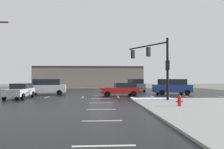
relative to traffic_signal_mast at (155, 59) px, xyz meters
name	(u,v)px	position (x,y,z in m)	size (l,w,h in m)	color
ground_plane	(101,97)	(-5.33, 3.73, -4.02)	(120.00, 120.00, 0.00)	slate
road_asphalt	(101,97)	(-5.33, 3.73, -4.01)	(44.00, 44.00, 0.02)	black
snow_strip_curbside	(152,99)	(-0.33, -0.27, -3.85)	(4.00, 1.60, 0.06)	white
lane_markings	(112,98)	(-4.12, 2.36, -4.00)	(36.15, 36.15, 0.01)	silver
traffic_signal_mast	(155,59)	(0.00, 0.00, 0.00)	(2.99, 5.25, 5.74)	black
fire_hydrant	(179,100)	(0.29, -5.71, -3.48)	(0.48, 0.26, 0.79)	red
strip_building_background	(89,77)	(-8.01, 33.52, -1.50)	(25.90, 8.00, 5.04)	gray
sedan_red	(121,89)	(-2.88, 4.88, -3.17)	(4.65, 2.33, 1.58)	#B21919
sedan_silver	(20,90)	(-13.86, 2.52, -3.17)	(2.09, 4.57, 1.58)	#B7BABF
suv_blue	(172,86)	(4.05, 6.87, -2.93)	(4.86, 2.23, 2.03)	navy
suv_white	(47,86)	(-12.25, 7.49, -2.93)	(4.99, 2.60, 2.03)	white
suv_grey	(135,85)	(0.42, 14.10, -2.93)	(2.57, 4.98, 2.03)	slate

